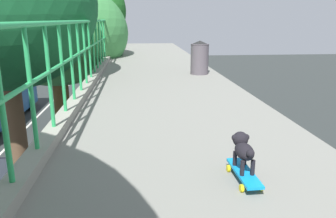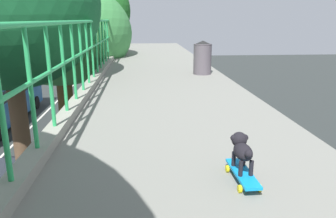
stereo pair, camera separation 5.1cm
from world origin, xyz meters
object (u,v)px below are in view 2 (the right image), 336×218
toy_skateboard (243,174)px  litter_bin (202,57)px  small_dog (242,148)px  car_black_fifth (5,187)px

toy_skateboard → litter_bin: litter_bin is taller
small_dog → toy_skateboard: bearing=-89.4°
litter_bin → small_dog: bearing=-97.0°
car_black_fifth → small_dog: size_ratio=11.41×
small_dog → litter_bin: (0.67, 5.47, 0.15)m
car_black_fifth → litter_bin: bearing=-24.9°
car_black_fifth → small_dog: (5.77, -8.45, 4.72)m
toy_skateboard → litter_bin: size_ratio=0.68×
small_dog → car_black_fifth: bearing=124.3°
toy_skateboard → small_dog: 0.21m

